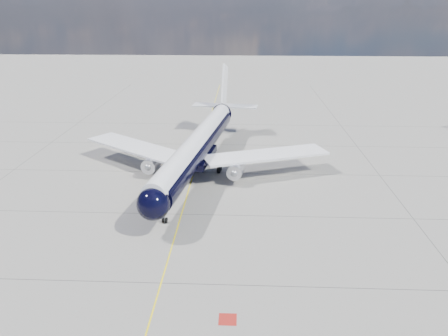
{
  "coord_description": "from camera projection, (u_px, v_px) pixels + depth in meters",
  "views": [
    {
      "loc": [
        7.84,
        -41.03,
        26.15
      ],
      "look_at": [
        5.3,
        16.8,
        4.0
      ],
      "focal_mm": 35.0,
      "sensor_mm": 36.0,
      "label": 1
    }
  ],
  "objects": [
    {
      "name": "ground",
      "position": [
        197.0,
        162.0,
        75.94
      ],
      "size": [
        320.0,
        320.0,
        0.0
      ],
      "primitive_type": "plane",
      "color": "gray",
      "rests_on": "ground"
    },
    {
      "name": "taxiway_centerline",
      "position": [
        194.0,
        172.0,
        71.28
      ],
      "size": [
        0.16,
        160.0,
        0.01
      ],
      "primitive_type": "cube",
      "color": "yellow",
      "rests_on": "ground"
    },
    {
      "name": "red_marking",
      "position": [
        228.0,
        319.0,
        38.34
      ],
      "size": [
        1.6,
        1.6,
        0.01
      ],
      "primitive_type": "cube",
      "color": "maroon",
      "rests_on": "ground"
    },
    {
      "name": "main_airliner",
      "position": [
        199.0,
        144.0,
        70.44
      ],
      "size": [
        41.29,
        50.67,
        14.66
      ],
      "rotation": [
        0.0,
        0.0,
        -0.14
      ],
      "color": "black",
      "rests_on": "ground"
    }
  ]
}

